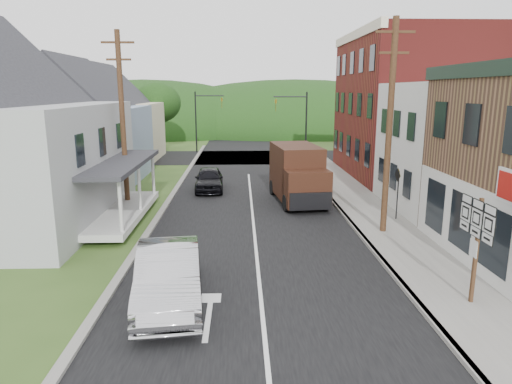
{
  "coord_description": "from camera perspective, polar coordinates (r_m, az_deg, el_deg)",
  "views": [
    {
      "loc": [
        -0.57,
        -15.33,
        6.14
      ],
      "look_at": [
        0.02,
        2.26,
        2.2
      ],
      "focal_mm": 32.0,
      "sensor_mm": 36.0,
      "label": 1
    }
  ],
  "objects": [
    {
      "name": "ground",
      "position": [
        16.52,
        0.19,
        -9.19
      ],
      "size": [
        120.0,
        120.0,
        0.0
      ],
      "primitive_type": "plane",
      "color": "#2D4719",
      "rests_on": "ground"
    },
    {
      "name": "road",
      "position": [
        26.07,
        -0.62,
        -1.0
      ],
      "size": [
        9.0,
        90.0,
        0.02
      ],
      "primitive_type": "cube",
      "color": "black",
      "rests_on": "ground"
    },
    {
      "name": "cross_road",
      "position": [
        42.77,
        -1.15,
        4.37
      ],
      "size": [
        60.0,
        9.0,
        0.02
      ],
      "primitive_type": "cube",
      "color": "black",
      "rests_on": "ground"
    },
    {
      "name": "sidewalk_right",
      "position": [
        24.96,
        13.17,
        -1.78
      ],
      "size": [
        2.8,
        55.0,
        0.15
      ],
      "primitive_type": "cube",
      "color": "slate",
      "rests_on": "ground"
    },
    {
      "name": "curb_right",
      "position": [
        24.64,
        10.13,
        -1.83
      ],
      "size": [
        0.2,
        55.0,
        0.15
      ],
      "primitive_type": "cube",
      "color": "slate",
      "rests_on": "ground"
    },
    {
      "name": "curb_left",
      "position": [
        24.45,
        -11.48,
        -2.03
      ],
      "size": [
        0.3,
        55.0,
        0.12
      ],
      "primitive_type": "cube",
      "color": "slate",
      "rests_on": "ground"
    },
    {
      "name": "storefront_white",
      "position": [
        25.89,
        25.48,
        4.99
      ],
      "size": [
        8.0,
        7.0,
        6.5
      ],
      "primitive_type": "cube",
      "color": "silver",
      "rests_on": "ground"
    },
    {
      "name": "storefront_red",
      "position": [
        34.46,
        18.52,
        10.09
      ],
      "size": [
        8.0,
        12.0,
        10.0
      ],
      "primitive_type": "cube",
      "color": "maroon",
      "rests_on": "ground"
    },
    {
      "name": "house_blue",
      "position": [
        34.06,
        -19.95,
        7.76
      ],
      "size": [
        7.14,
        8.16,
        7.28
      ],
      "color": "#8090AF",
      "rests_on": "ground"
    },
    {
      "name": "house_cream",
      "position": [
        42.82,
        -16.92,
        8.81
      ],
      "size": [
        7.14,
        8.16,
        7.28
      ],
      "color": "beige",
      "rests_on": "ground"
    },
    {
      "name": "utility_pole_right",
      "position": [
        19.87,
        16.33,
        7.84
      ],
      "size": [
        1.6,
        0.26,
        9.0
      ],
      "color": "#472D19",
      "rests_on": "ground"
    },
    {
      "name": "utility_pole_left",
      "position": [
        24.11,
        -16.35,
        8.59
      ],
      "size": [
        1.6,
        0.26,
        9.0
      ],
      "color": "#472D19",
      "rests_on": "ground"
    },
    {
      "name": "traffic_signal_right",
      "position": [
        39.2,
        5.28,
        9.09
      ],
      "size": [
        2.87,
        0.2,
        6.0
      ],
      "color": "black",
      "rests_on": "ground"
    },
    {
      "name": "traffic_signal_left",
      "position": [
        46.04,
        -6.67,
        9.57
      ],
      "size": [
        2.87,
        0.2,
        6.0
      ],
      "color": "black",
      "rests_on": "ground"
    },
    {
      "name": "tree_left_d",
      "position": [
        48.09,
        -12.25,
        10.85
      ],
      "size": [
        4.8,
        4.8,
        6.94
      ],
      "color": "#382616",
      "rests_on": "ground"
    },
    {
      "name": "forested_ridge",
      "position": [
        70.6,
        -1.47,
        7.63
      ],
      "size": [
        90.0,
        30.0,
        16.0
      ],
      "primitive_type": "ellipsoid",
      "color": "black",
      "rests_on": "ground"
    },
    {
      "name": "silver_sedan",
      "position": [
        13.77,
        -10.87,
        -10.26
      ],
      "size": [
        2.39,
        5.28,
        1.68
      ],
      "primitive_type": "imported",
      "rotation": [
        0.0,
        0.0,
        0.12
      ],
      "color": "silver",
      "rests_on": "ground"
    },
    {
      "name": "dark_sedan",
      "position": [
        28.51,
        -5.88,
        1.59
      ],
      "size": [
        1.86,
        4.27,
        1.43
      ],
      "primitive_type": "imported",
      "rotation": [
        0.0,
        0.0,
        0.04
      ],
      "color": "black",
      "rests_on": "ground"
    },
    {
      "name": "delivery_van",
      "position": [
        25.37,
        5.25,
        2.24
      ],
      "size": [
        2.85,
        5.83,
        3.14
      ],
      "rotation": [
        0.0,
        0.0,
        0.11
      ],
      "color": "black",
      "rests_on": "ground"
    },
    {
      "name": "route_sign_cluster",
      "position": [
        14.24,
        25.83,
        -4.95
      ],
      "size": [
        0.16,
        1.77,
        3.09
      ],
      "rotation": [
        0.0,
        0.0,
        0.01
      ],
      "color": "#472D19",
      "rests_on": "sidewalk_right"
    },
    {
      "name": "warning_sign",
      "position": [
        22.38,
        17.28,
        0.67
      ],
      "size": [
        0.12,
        0.68,
        2.47
      ],
      "rotation": [
        0.0,
        0.0,
        0.06
      ],
      "color": "black",
      "rests_on": "sidewalk_right"
    }
  ]
}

